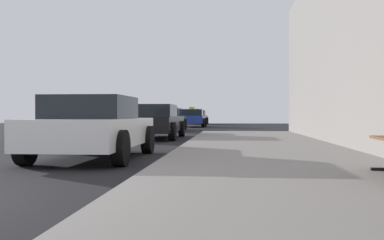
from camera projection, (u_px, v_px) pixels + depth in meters
sidewalk at (318, 205)px, 4.04m from camera, size 4.00×32.00×0.15m
car_white at (94, 127)px, 8.96m from camera, size 1.94×4.02×1.27m
car_black at (153, 121)px, 16.54m from camera, size 2.06×4.60×1.27m
car_green at (167, 119)px, 24.91m from camera, size 1.95×4.38×1.43m
car_blue at (192, 118)px, 31.67m from camera, size 1.97×4.11×1.43m
car_red at (197, 117)px, 40.70m from camera, size 1.95×4.40×1.43m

